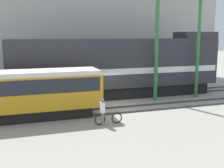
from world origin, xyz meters
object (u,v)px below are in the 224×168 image
object	(u,v)px
streetcar	(13,93)
utility_pole_center	(199,40)
bicycle	(108,119)
person	(102,109)
freight_locomotive	(119,67)
utility_pole_left	(156,48)

from	to	relation	value
streetcar	utility_pole_center	bearing A→B (deg)	8.41
bicycle	person	world-z (taller)	person
person	utility_pole_center	size ratio (longest dim) A/B	0.17
streetcar	freight_locomotive	bearing A→B (deg)	27.21
bicycle	utility_pole_left	distance (m)	8.46
streetcar	utility_pole_left	bearing A→B (deg)	11.34
streetcar	utility_pole_center	xyz separation A→B (m)	(15.00, 2.22, 3.18)
freight_locomotive	streetcar	bearing A→B (deg)	-152.79
person	utility_pole_center	distance (m)	11.86
person	utility_pole_left	world-z (taller)	utility_pole_left
utility_pole_center	bicycle	bearing A→B (deg)	-152.94
utility_pole_left	utility_pole_center	bearing A→B (deg)	0.00
freight_locomotive	utility_pole_left	xyz separation A→B (m)	(2.43, -2.22, 1.71)
utility_pole_left	utility_pole_center	world-z (taller)	utility_pole_center
person	freight_locomotive	bearing A→B (deg)	63.56
streetcar	person	bearing A→B (deg)	-29.30
streetcar	bicycle	distance (m)	6.22
utility_pole_center	utility_pole_left	bearing A→B (deg)	180.00
person	utility_pole_left	xyz separation A→B (m)	(6.04, 5.03, 3.35)
streetcar	bicycle	bearing A→B (deg)	-26.17
freight_locomotive	utility_pole_center	distance (m)	7.13
freight_locomotive	utility_pole_center	world-z (taller)	utility_pole_center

